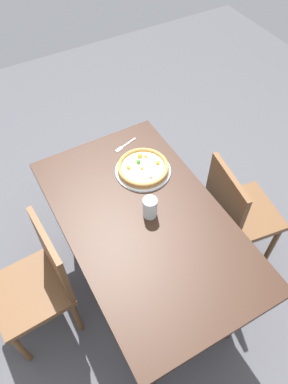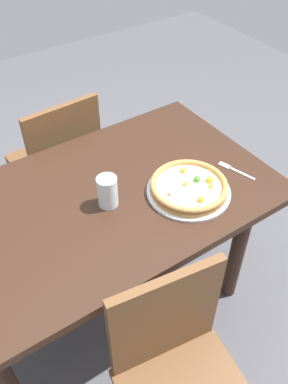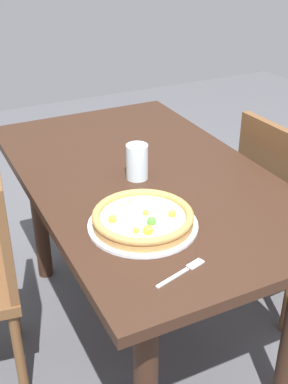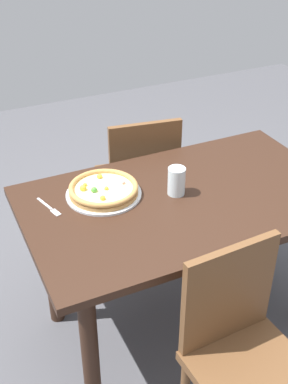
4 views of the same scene
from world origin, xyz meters
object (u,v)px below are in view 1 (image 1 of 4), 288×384
(dining_table, at_px, (145,232))
(pizza, at_px, (143,167))
(drinking_glass, at_px, (150,208))
(chair_far, at_px, (38,282))
(chair_near, at_px, (237,212))
(plate, at_px, (143,170))
(fork, at_px, (124,146))

(dining_table, height_order, pizza, pizza)
(pizza, relative_size, drinking_glass, 2.41)
(pizza, bearing_deg, chair_far, 105.88)
(pizza, bearing_deg, drinking_glass, 157.53)
(chair_near, bearing_deg, dining_table, -87.76)
(dining_table, distance_m, plate, 0.37)
(chair_far, bearing_deg, pizza, -77.19)
(plate, xyz_separation_m, drinking_glass, (-0.29, 0.12, 0.06))
(chair_far, bearing_deg, plate, -77.23)
(chair_far, height_order, pizza, chair_far)
(pizza, distance_m, drinking_glass, 0.31)
(chair_near, xyz_separation_m, pizza, (0.38, 0.46, 0.30))
(fork, xyz_separation_m, drinking_glass, (-0.53, 0.12, 0.06))
(dining_table, relative_size, pizza, 4.59)
(plate, xyz_separation_m, fork, (0.24, 0.00, -0.00))
(dining_table, xyz_separation_m, plate, (0.31, -0.16, 0.12))
(dining_table, distance_m, fork, 0.58)
(plate, distance_m, drinking_glass, 0.32)
(chair_far, bearing_deg, dining_table, -101.07)
(chair_near, relative_size, fork, 5.31)
(fork, bearing_deg, chair_near, 110.76)
(dining_table, bearing_deg, chair_near, -96.33)
(plate, xyz_separation_m, pizza, (0.00, -0.00, 0.03))
(chair_near, bearing_deg, chair_far, -88.60)
(dining_table, relative_size, chair_far, 1.59)
(chair_far, relative_size, fork, 5.31)
(drinking_glass, bearing_deg, plate, -22.47)
(dining_table, bearing_deg, chair_far, 82.00)
(chair_near, relative_size, plate, 2.66)
(pizza, bearing_deg, fork, 0.55)
(chair_near, distance_m, drinking_glass, 0.67)
(dining_table, height_order, plate, plate)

